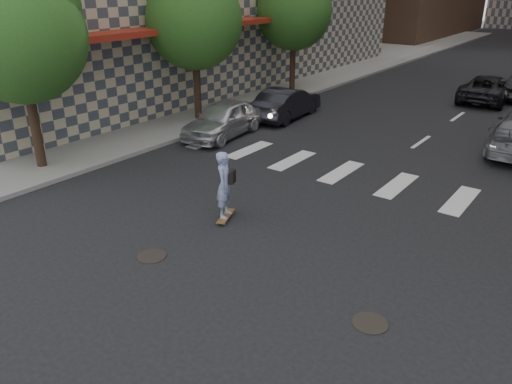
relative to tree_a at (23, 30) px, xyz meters
The scene contains 11 objects.
ground 10.99m from the tree_a, 18.35° to the right, with size 160.00×160.00×0.00m, color black.
sidewalk_left 18.19m from the tree_a, 106.66° to the left, with size 13.00×80.00×0.15m, color gray.
tree_a is the anchor object (origin of this frame).
tree_b 8.00m from the tree_a, 90.00° to the left, with size 4.20×4.20×6.60m.
tree_c 16.00m from the tree_a, 90.00° to the left, with size 4.20×4.20×6.60m.
manhole_b 8.99m from the tree_a, 14.56° to the right, with size 0.70×0.70×0.02m, color black.
manhole_c 13.62m from the tree_a, ahead, with size 0.70×0.70×0.02m, color black.
skateboarder 8.44m from the tree_a, ahead, with size 0.66×1.01×1.97m.
silver_sedan 8.14m from the tree_a, 69.88° to the left, with size 1.75×4.35×1.48m, color silver.
traffic_car_a 11.81m from the tree_a, 74.62° to the left, with size 1.53×4.40×1.45m, color black.
traffic_car_c 22.67m from the tree_a, 64.24° to the left, with size 2.30×4.98×1.38m, color black.
Camera 1 is at (6.22, -5.63, 6.18)m, focal length 35.00 mm.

